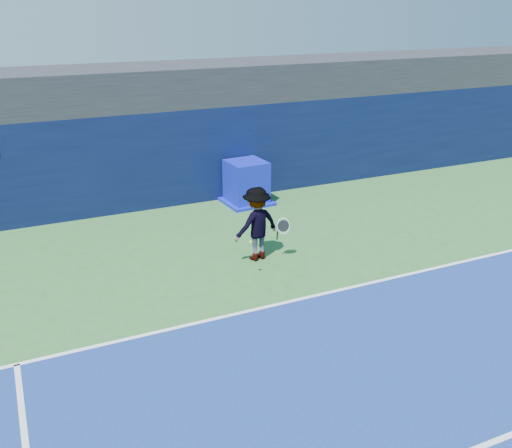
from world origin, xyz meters
The scene contains 7 objects.
ground centered at (0.00, 0.00, 0.00)m, with size 80.00×80.00×0.00m, color #2F672E.
baseline centered at (0.00, 3.00, 0.01)m, with size 24.00×0.10×0.01m, color white.
stadium_band centered at (0.00, 11.50, 3.60)m, with size 36.00×3.00×1.20m, color black.
back_wall_assembly centered at (0.00, 10.50, 1.50)m, with size 36.00×1.03×3.00m.
equipment_cart centered at (2.30, 9.37, 0.63)m, with size 1.53×1.53×1.38m.
tennis_player centered at (0.81, 5.33, 0.94)m, with size 1.43×0.93×1.89m.
tennis_ball centered at (0.23, 4.39, 0.93)m, with size 0.08×0.08×0.08m.
Camera 1 is at (-4.65, -6.61, 6.10)m, focal length 40.00 mm.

